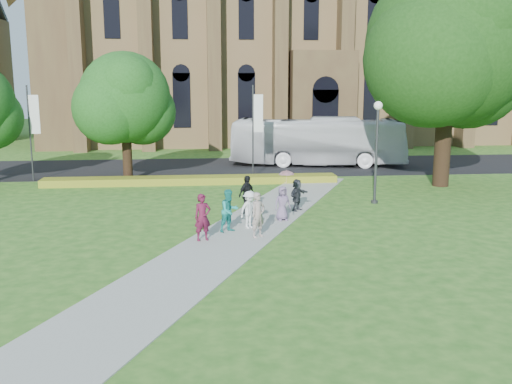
{
  "coord_description": "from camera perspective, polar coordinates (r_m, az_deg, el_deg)",
  "views": [
    {
      "loc": [
        -1.53,
        -21.65,
        6.18
      ],
      "look_at": [
        0.86,
        1.92,
        1.6
      ],
      "focal_mm": 40.0,
      "sensor_mm": 36.0,
      "label": 1
    }
  ],
  "objects": [
    {
      "name": "tour_coach",
      "position": [
        42.9,
        6.17,
        5.05
      ],
      "size": [
        13.29,
        5.31,
        3.61
      ],
      "primitive_type": "imported",
      "rotation": [
        0.0,
        0.0,
        1.39
      ],
      "color": "silver",
      "rests_on": "road"
    },
    {
      "name": "footpath",
      "position": [
        23.53,
        -1.86,
        -4.25
      ],
      "size": [
        15.58,
        28.54,
        0.04
      ],
      "primitive_type": "cube",
      "rotation": [
        0.0,
        0.0,
        -0.44
      ],
      "color": "#B2B2A8",
      "rests_on": "ground"
    },
    {
      "name": "streetlamp",
      "position": [
        29.71,
        11.99,
        5.13
      ],
      "size": [
        0.44,
        0.44,
        5.24
      ],
      "color": "#38383D",
      "rests_on": "ground"
    },
    {
      "name": "flower_hedge",
      "position": [
        35.36,
        -6.46,
        1.18
      ],
      "size": [
        18.0,
        1.4,
        0.45
      ],
      "primitive_type": "cube",
      "color": "gold",
      "rests_on": "ground"
    },
    {
      "name": "pedestrian_1",
      "position": [
        23.67,
        -2.68,
        -1.87
      ],
      "size": [
        1.1,
        1.04,
        1.79
      ],
      "primitive_type": "imported",
      "rotation": [
        0.0,
        0.0,
        0.56
      ],
      "color": "teal",
      "rests_on": "footpath"
    },
    {
      "name": "cathedral",
      "position": [
        62.83,
        5.06,
        17.12
      ],
      "size": [
        52.6,
        18.25,
        28.0
      ],
      "color": "brown",
      "rests_on": "ground"
    },
    {
      "name": "pedestrian_0",
      "position": [
        22.44,
        -5.36,
        -2.53
      ],
      "size": [
        0.78,
        0.63,
        1.86
      ],
      "primitive_type": "imported",
      "rotation": [
        0.0,
        0.0,
        0.31
      ],
      "color": "#57132D",
      "rests_on": "footpath"
    },
    {
      "name": "road",
      "position": [
        42.14,
        -3.64,
        2.5
      ],
      "size": [
        160.0,
        10.0,
        0.02
      ],
      "primitive_type": "cube",
      "color": "black",
      "rests_on": "ground"
    },
    {
      "name": "pedestrian_6",
      "position": [
        22.82,
        0.21,
        -2.3
      ],
      "size": [
        0.8,
        0.75,
        1.83
      ],
      "primitive_type": "imported",
      "rotation": [
        0.0,
        0.0,
        0.64
      ],
      "color": "gray",
      "rests_on": "footpath"
    },
    {
      "name": "pedestrian_4",
      "position": [
        25.67,
        2.67,
        -1.14
      ],
      "size": [
        0.85,
        0.66,
        1.55
      ],
      "primitive_type": "imported",
      "rotation": [
        0.0,
        0.0,
        0.25
      ],
      "color": "slate",
      "rests_on": "footpath"
    },
    {
      "name": "pedestrian_2",
      "position": [
        24.27,
        -0.65,
        -1.76
      ],
      "size": [
        1.19,
        1.11,
        1.61
      ],
      "primitive_type": "imported",
      "rotation": [
        0.0,
        0.0,
        0.66
      ],
      "color": "silver",
      "rests_on": "footpath"
    },
    {
      "name": "parasol",
      "position": [
        25.59,
        3.05,
        1.27
      ],
      "size": [
        0.87,
        0.87,
        0.6
      ],
      "primitive_type": "imported",
      "rotation": [
        0.0,
        0.0,
        -0.31
      ],
      "color": "#EBA6BF",
      "rests_on": "pedestrian_4"
    },
    {
      "name": "banner_pole_0",
      "position": [
        37.14,
        -0.13,
        6.63
      ],
      "size": [
        0.7,
        0.1,
        6.0
      ],
      "color": "#38383D",
      "rests_on": "ground"
    },
    {
      "name": "pedestrian_3",
      "position": [
        26.88,
        -0.93,
        -0.27
      ],
      "size": [
        1.07,
        1.08,
        1.83
      ],
      "primitive_type": "imported",
      "rotation": [
        0.0,
        0.0,
        0.8
      ],
      "color": "black",
      "rests_on": "footpath"
    },
    {
      "name": "ground",
      "position": [
        22.57,
        -1.68,
        -4.96
      ],
      "size": [
        160.0,
        160.0,
        0.0
      ],
      "primitive_type": "plane",
      "color": "#275D1C",
      "rests_on": "ground"
    },
    {
      "name": "banner_pole_1",
      "position": [
        38.39,
        -21.54,
        6.01
      ],
      "size": [
        0.7,
        0.1,
        6.0
      ],
      "color": "#38383D",
      "rests_on": "ground"
    },
    {
      "name": "pedestrian_5",
      "position": [
        27.63,
        4.13,
        -0.28
      ],
      "size": [
        1.28,
        1.4,
        1.55
      ],
      "primitive_type": "imported",
      "rotation": [
        0.0,
        0.0,
        0.87
      ],
      "color": "#2B2D33",
      "rests_on": "footpath"
    },
    {
      "name": "large_tree",
      "position": [
        35.81,
        18.74,
        13.88
      ],
      "size": [
        9.6,
        9.6,
        13.2
      ],
      "color": "#332114",
      "rests_on": "ground"
    },
    {
      "name": "street_tree_1",
      "position": [
        36.44,
        -12.99,
        9.16
      ],
      "size": [
        5.6,
        5.6,
        8.05
      ],
      "color": "#332114",
      "rests_on": "ground"
    }
  ]
}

